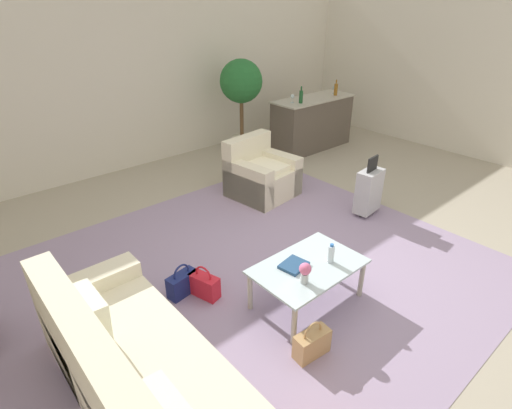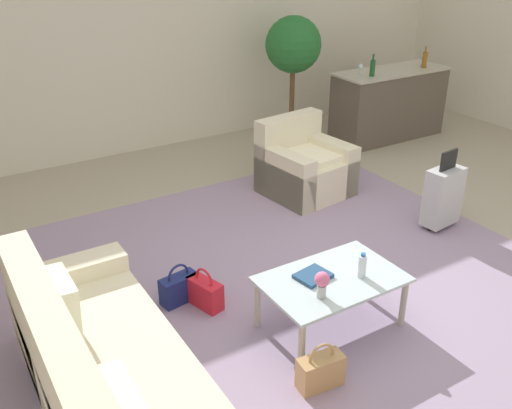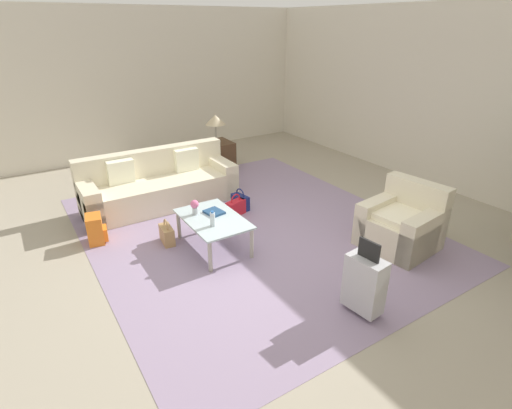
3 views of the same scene
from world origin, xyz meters
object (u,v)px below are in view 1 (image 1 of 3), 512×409
(wine_glass_leftmost, at_px, (292,97))
(suitcase_silver, at_px, (369,191))
(wine_glass_left_of_centre, at_px, (334,88))
(handbag_red, at_px, (204,285))
(bar_console, at_px, (312,123))
(coffee_table_book, at_px, (294,265))
(armchair, at_px, (260,176))
(water_bottle, at_px, (331,254))
(handbag_navy, at_px, (182,283))
(handbag_tan, at_px, (312,343))
(wine_bottle_amber, at_px, (336,89))
(coffee_table, at_px, (308,270))
(flower_vase, at_px, (305,271))
(wine_bottle_green, at_px, (301,97))
(couch, at_px, (142,390))
(potted_ficus, at_px, (241,89))

(wine_glass_leftmost, xyz_separation_m, suitcase_silver, (-0.90, -2.39, -0.75))
(wine_glass_left_of_centre, bearing_deg, handbag_red, -154.03)
(bar_console, relative_size, suitcase_silver, 2.05)
(coffee_table_book, relative_size, wine_glass_leftmost, 1.62)
(armchair, distance_m, water_bottle, 2.53)
(handbag_red, distance_m, handbag_navy, 0.23)
(suitcase_silver, distance_m, handbag_tan, 2.74)
(wine_bottle_amber, bearing_deg, wine_glass_left_of_centre, 48.42)
(wine_glass_left_of_centre, bearing_deg, bar_console, 178.66)
(wine_glass_leftmost, xyz_separation_m, wine_bottle_amber, (1.09, -0.12, 0.01))
(coffee_table, distance_m, handbag_red, 1.06)
(flower_vase, distance_m, wine_bottle_green, 4.52)
(handbag_red, bearing_deg, bar_console, 29.22)
(wine_glass_leftmost, distance_m, handbag_tan, 5.01)
(coffee_table, relative_size, wine_glass_left_of_centre, 6.91)
(armchair, bearing_deg, wine_bottle_amber, 16.63)
(water_bottle, distance_m, wine_glass_leftmost, 4.22)
(couch, height_order, wine_bottle_green, wine_bottle_green)
(water_bottle, distance_m, handbag_red, 1.31)
(water_bottle, bearing_deg, wine_bottle_amber, 39.01)
(armchair, height_order, handbag_tan, armchair)
(flower_vase, xyz_separation_m, wine_bottle_green, (3.23, 3.12, 0.55))
(wine_glass_left_of_centre, bearing_deg, coffee_table, -143.00)
(flower_vase, bearing_deg, wine_glass_leftmost, 46.07)
(water_bottle, xyz_separation_m, handbag_tan, (-0.66, -0.38, -0.41))
(armchair, relative_size, wine_glass_leftmost, 6.29)
(wine_glass_leftmost, bearing_deg, coffee_table, -133.19)
(flower_vase, xyz_separation_m, wine_glass_left_of_centre, (4.32, 3.24, 0.54))
(coffee_table, xyz_separation_m, suitcase_silver, (2.00, 0.70, -0.03))
(coffee_table, xyz_separation_m, wine_glass_leftmost, (2.90, 3.09, 0.72))
(wine_bottle_amber, bearing_deg, coffee_table, -143.34)
(water_bottle, relative_size, coffee_table_book, 0.82)
(potted_ficus, bearing_deg, armchair, -120.64)
(armchair, bearing_deg, wine_bottle_green, 25.23)
(armchair, relative_size, handbag_tan, 2.71)
(armchair, distance_m, wine_glass_left_of_centre, 3.06)
(coffee_table_book, distance_m, bar_console, 4.71)
(couch, xyz_separation_m, coffee_table, (1.79, 0.10, 0.09))
(coffee_table_book, xyz_separation_m, wine_bottle_amber, (4.12, 2.89, 0.65))
(couch, xyz_separation_m, armchair, (3.09, 2.27, -0.00))
(wine_bottle_green, bearing_deg, couch, -147.35)
(armchair, height_order, handbag_red, armchair)
(armchair, relative_size, coffee_table_book, 3.88)
(flower_vase, xyz_separation_m, potted_ficus, (2.42, 3.85, 0.68))
(armchair, bearing_deg, coffee_table, -120.81)
(couch, xyz_separation_m, flower_vase, (1.57, -0.05, 0.26))
(water_bottle, bearing_deg, wine_bottle_green, 47.61)
(flower_vase, height_order, wine_glass_leftmost, wine_glass_leftmost)
(handbag_tan, bearing_deg, wine_bottle_green, 44.93)
(water_bottle, xyz_separation_m, wine_glass_left_of_centre, (3.90, 3.19, 0.57))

